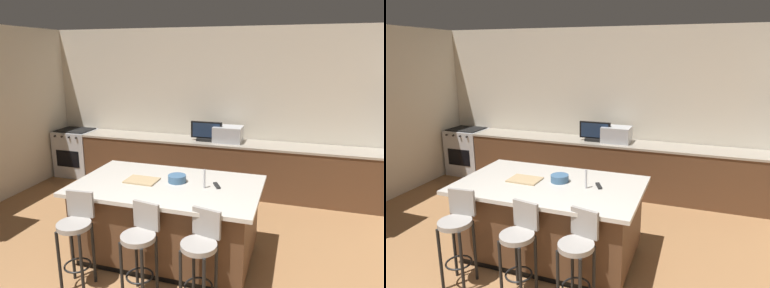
# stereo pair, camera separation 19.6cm
# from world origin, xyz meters

# --- Properties ---
(wall_back) EXTENTS (7.34, 0.12, 2.82)m
(wall_back) POSITION_xyz_m (0.00, 4.54, 1.41)
(wall_back) COLOR beige
(wall_back) RESTS_ON ground_plane
(counter_back) EXTENTS (5.17, 0.62, 0.90)m
(counter_back) POSITION_xyz_m (-0.06, 4.16, 0.45)
(counter_back) COLOR brown
(counter_back) RESTS_ON ground_plane
(kitchen_island) EXTENTS (2.13, 1.26, 0.92)m
(kitchen_island) POSITION_xyz_m (-0.20, 1.93, 0.47)
(kitchen_island) COLOR black
(kitchen_island) RESTS_ON ground_plane
(range_oven) EXTENTS (0.71, 0.63, 0.92)m
(range_oven) POSITION_xyz_m (-3.01, 4.16, 0.46)
(range_oven) COLOR #B7BABF
(range_oven) RESTS_ON ground_plane
(microwave) EXTENTS (0.48, 0.36, 0.27)m
(microwave) POSITION_xyz_m (0.05, 4.16, 1.04)
(microwave) COLOR #B7BABF
(microwave) RESTS_ON counter_back
(tv_monitor) EXTENTS (0.54, 0.16, 0.34)m
(tv_monitor) POSITION_xyz_m (-0.32, 4.11, 1.06)
(tv_monitor) COLOR black
(tv_monitor) RESTS_ON counter_back
(sink_faucet_back) EXTENTS (0.02, 0.02, 0.24)m
(sink_faucet_back) POSITION_xyz_m (-0.25, 4.26, 1.02)
(sink_faucet_back) COLOR #B2B2B7
(sink_faucet_back) RESTS_ON counter_back
(sink_faucet_island) EXTENTS (0.02, 0.02, 0.22)m
(sink_faucet_island) POSITION_xyz_m (0.24, 1.93, 1.03)
(sink_faucet_island) COLOR #B2B2B7
(sink_faucet_island) RESTS_ON kitchen_island
(bar_stool_left) EXTENTS (0.34, 0.35, 1.02)m
(bar_stool_left) POSITION_xyz_m (-0.88, 1.13, 0.61)
(bar_stool_left) COLOR gray
(bar_stool_left) RESTS_ON ground_plane
(bar_stool_center) EXTENTS (0.34, 0.36, 0.96)m
(bar_stool_center) POSITION_xyz_m (-0.19, 1.18, 0.58)
(bar_stool_center) COLOR gray
(bar_stool_center) RESTS_ON ground_plane
(bar_stool_right) EXTENTS (0.35, 0.37, 0.97)m
(bar_stool_right) POSITION_xyz_m (0.41, 1.20, 0.58)
(bar_stool_right) COLOR gray
(bar_stool_right) RESTS_ON ground_plane
(fruit_bowl) EXTENTS (0.21, 0.21, 0.08)m
(fruit_bowl) POSITION_xyz_m (-0.11, 2.02, 0.96)
(fruit_bowl) COLOR #3F668C
(fruit_bowl) RESTS_ON kitchen_island
(tv_remote) EXTENTS (0.12, 0.17, 0.02)m
(tv_remote) POSITION_xyz_m (0.36, 2.03, 0.93)
(tv_remote) COLOR black
(tv_remote) RESTS_ON kitchen_island
(cutting_board) EXTENTS (0.38, 0.27, 0.02)m
(cutting_board) POSITION_xyz_m (-0.52, 1.93, 0.93)
(cutting_board) COLOR tan
(cutting_board) RESTS_ON kitchen_island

